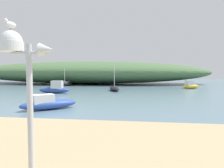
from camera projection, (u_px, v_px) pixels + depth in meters
The scene contains 9 objects.
ground_plane at pixel (45, 109), 14.15m from camera, with size 120.00×120.00×0.00m, color slate.
distant_hill at pixel (84, 73), 44.22m from camera, with size 51.83×15.89×4.66m, color #517547.
mast_structure at pixel (19, 60), 4.18m from camera, with size 1.14×0.48×3.20m.
seagull_on_radar at pixel (10, 24), 4.15m from camera, with size 0.21×0.29×0.22m.
motorboat_by_sandbar at pixel (48, 103), 14.01m from camera, with size 3.64×3.32×1.04m.
sailboat_inner_mooring at pixel (65, 84), 36.12m from camera, with size 2.38×2.75×3.11m.
sailboat_east_reach at pixel (114, 88), 27.35m from camera, with size 2.11×3.80×3.81m.
motorboat_west_reach at pixel (55, 89), 24.42m from camera, with size 3.68×1.36×1.48m.
motorboat_far_right at pixel (190, 85), 30.83m from camera, with size 2.95×2.01×1.29m.
Camera 1 is at (6.43, -13.28, 2.58)m, focal length 33.18 mm.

